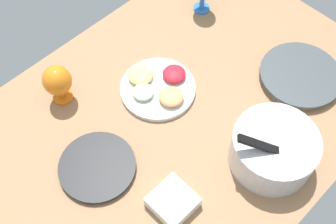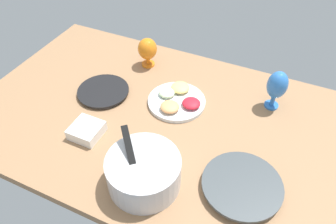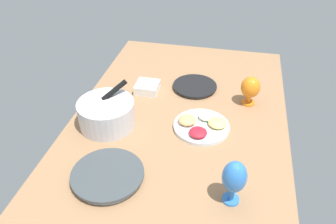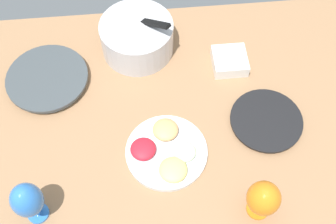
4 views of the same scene
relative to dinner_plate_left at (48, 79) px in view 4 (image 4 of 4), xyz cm
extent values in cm
cube|color=#99704C|center=(46.98, -20.49, -3.66)|extent=(160.00, 104.00, 4.00)
cylinder|color=silver|center=(0.00, 0.00, -0.66)|extent=(26.71, 26.71, 2.00)
cylinder|color=#3E4549|center=(0.00, 0.00, 0.94)|extent=(29.03, 29.03, 1.20)
cylinder|color=#4C4C51|center=(74.09, -23.84, -1.03)|extent=(22.51, 22.51, 1.26)
cylinder|color=black|center=(74.09, -23.84, -0.03)|extent=(24.46, 24.46, 0.76)
cylinder|color=silver|center=(32.92, 12.24, 4.68)|extent=(26.55, 26.55, 12.68)
cylinder|color=white|center=(32.92, 12.24, 8.48)|extent=(23.89, 23.89, 2.28)
cube|color=black|center=(37.57, 12.24, 12.11)|extent=(14.60, 16.06, 11.03)
cylinder|color=silver|center=(39.55, -32.14, -0.76)|extent=(26.56, 26.56, 1.80)
ellipsoid|color=beige|center=(45.18, -33.55, 1.45)|extent=(7.42, 7.42, 2.63)
ellipsoid|color=#F2A566|center=(39.86, -25.21, 1.75)|extent=(8.49, 8.49, 3.22)
ellipsoid|color=red|center=(32.14, -31.46, 1.58)|extent=(8.24, 8.24, 2.88)
ellipsoid|color=#F9E072|center=(40.94, -39.45, 1.60)|extent=(8.91, 8.91, 2.93)
cylinder|color=orange|center=(65.22, -53.29, -1.16)|extent=(6.89, 6.89, 1.00)
cylinder|color=orange|center=(65.22, -53.29, 0.97)|extent=(2.00, 2.00, 3.27)
ellipsoid|color=orange|center=(65.22, -53.29, 8.26)|extent=(9.81, 9.81, 11.32)
cylinder|color=#3276CF|center=(-0.62, -48.44, -1.16)|extent=(6.42, 6.42, 1.00)
cylinder|color=#3276CF|center=(-0.62, -48.44, 1.75)|extent=(2.00, 2.00, 4.84)
ellipsoid|color=#3276CF|center=(-0.62, -48.44, 10.82)|extent=(8.95, 8.95, 13.29)
cube|color=white|center=(65.73, 1.33, 0.72)|extent=(12.23, 12.23, 4.77)
cube|color=#F9E072|center=(65.73, 1.33, 2.25)|extent=(10.03, 10.03, 1.53)
camera|label=1|loc=(98.85, 32.65, 123.12)|focal=46.10mm
camera|label=2|loc=(-2.68, 68.98, 99.15)|focal=34.35mm
camera|label=3|loc=(-85.60, -42.79, 99.26)|focal=36.08mm
camera|label=4|loc=(34.51, -90.27, 123.27)|focal=45.13mm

